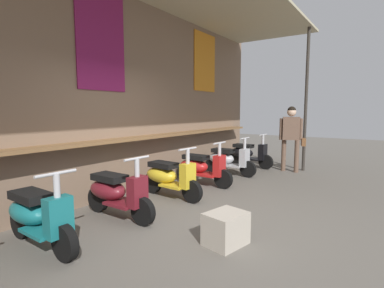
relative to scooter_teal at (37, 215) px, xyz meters
The scene contains 10 objects.
ground_plane 2.16m from the scooter_teal, 30.63° to the right, with size 30.80×30.80×0.00m, color #605B54.
market_stall_facade 2.65m from the scooter_teal, 22.84° to the left, with size 11.00×2.66×3.86m.
scooter_teal is the anchor object (origin of this frame).
scooter_maroon 1.20m from the scooter_teal, ahead, with size 0.46×1.40×0.97m.
scooter_yellow 2.47m from the scooter_teal, ahead, with size 0.50×1.40×0.97m.
scooter_red 3.59m from the scooter_teal, ahead, with size 0.46×1.40×0.97m.
scooter_silver 4.85m from the scooter_teal, ahead, with size 0.46×1.40×0.97m.
scooter_black 6.09m from the scooter_teal, ahead, with size 0.48×1.40×0.97m.
shopper_with_handbag 6.28m from the scooter_teal, 11.38° to the right, with size 0.44×0.66×1.73m.
merchandise_crate 2.26m from the scooter_teal, 54.37° to the right, with size 0.48×0.39×0.40m, color #B2A899.
Camera 1 is at (-3.58, -2.34, 1.62)m, focal length 27.58 mm.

